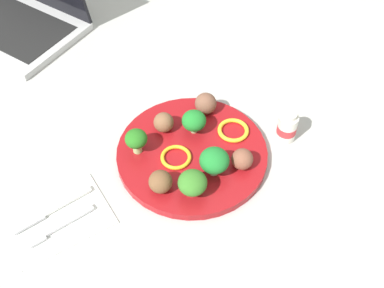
{
  "coord_description": "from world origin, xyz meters",
  "views": [
    {
      "loc": [
        0.3,
        0.49,
        0.72
      ],
      "look_at": [
        0.0,
        0.0,
        0.04
      ],
      "focal_mm": 45.8,
      "sensor_mm": 36.0,
      "label": 1
    }
  ],
  "objects_px": {
    "meatball_far_rim": "(242,159)",
    "meatball_center": "(161,182)",
    "broccoli_floret_near_rim": "(214,161)",
    "broccoli_floret_mid_right": "(136,139)",
    "fork": "(56,227)",
    "pepper_ring_center": "(234,132)",
    "napkin": "(57,218)",
    "knife": "(49,211)",
    "meatball_mid_right": "(206,103)",
    "yogurt_bottle": "(287,127)",
    "broccoli_floret_back_right": "(194,121)",
    "meatball_mid_left": "(164,122)",
    "laptop": "(16,10)",
    "broccoli_floret_front_right": "(192,183)",
    "plate": "(192,154)",
    "pepper_ring_mid_left": "(176,158)"
  },
  "relations": [
    {
      "from": "broccoli_floret_near_rim",
      "to": "meatball_mid_right",
      "type": "relative_size",
      "value": 1.29
    },
    {
      "from": "plate",
      "to": "yogurt_bottle",
      "type": "relative_size",
      "value": 4.16
    },
    {
      "from": "yogurt_bottle",
      "to": "broccoli_floret_front_right",
      "type": "bearing_deg",
      "value": 7.0
    },
    {
      "from": "meatball_center",
      "to": "broccoli_floret_near_rim",
      "type": "bearing_deg",
      "value": 169.82
    },
    {
      "from": "meatball_far_rim",
      "to": "meatball_center",
      "type": "height_order",
      "value": "meatball_center"
    },
    {
      "from": "broccoli_floret_near_rim",
      "to": "meatball_far_rim",
      "type": "xyz_separation_m",
      "value": [
        -0.05,
        0.01,
        -0.01
      ]
    },
    {
      "from": "broccoli_floret_near_rim",
      "to": "meatball_center",
      "type": "distance_m",
      "value": 0.1
    },
    {
      "from": "meatball_mid_right",
      "to": "broccoli_floret_mid_right",
      "type": "bearing_deg",
      "value": 7.6
    },
    {
      "from": "broccoli_floret_front_right",
      "to": "pepper_ring_mid_left",
      "type": "relative_size",
      "value": 0.9
    },
    {
      "from": "napkin",
      "to": "yogurt_bottle",
      "type": "height_order",
      "value": "yogurt_bottle"
    },
    {
      "from": "pepper_ring_center",
      "to": "fork",
      "type": "height_order",
      "value": "pepper_ring_center"
    },
    {
      "from": "plate",
      "to": "meatball_far_rim",
      "type": "xyz_separation_m",
      "value": [
        -0.06,
        0.08,
        0.03
      ]
    },
    {
      "from": "napkin",
      "to": "fork",
      "type": "relative_size",
      "value": 1.4
    },
    {
      "from": "broccoli_floret_near_rim",
      "to": "pepper_ring_center",
      "type": "distance_m",
      "value": 0.11
    },
    {
      "from": "pepper_ring_center",
      "to": "napkin",
      "type": "xyz_separation_m",
      "value": [
        0.36,
        -0.01,
        -0.02
      ]
    },
    {
      "from": "pepper_ring_mid_left",
      "to": "knife",
      "type": "height_order",
      "value": "pepper_ring_mid_left"
    },
    {
      "from": "meatball_far_rim",
      "to": "meatball_center",
      "type": "bearing_deg",
      "value": -11.96
    },
    {
      "from": "napkin",
      "to": "knife",
      "type": "distance_m",
      "value": 0.02
    },
    {
      "from": "meatball_far_rim",
      "to": "pepper_ring_center",
      "type": "xyz_separation_m",
      "value": [
        -0.03,
        -0.07,
        -0.02
      ]
    },
    {
      "from": "meatball_center",
      "to": "napkin",
      "type": "height_order",
      "value": "meatball_center"
    },
    {
      "from": "plate",
      "to": "broccoli_floret_front_right",
      "type": "relative_size",
      "value": 5.49
    },
    {
      "from": "meatball_mid_left",
      "to": "laptop",
      "type": "height_order",
      "value": "laptop"
    },
    {
      "from": "plate",
      "to": "broccoli_floret_front_right",
      "type": "distance_m",
      "value": 0.1
    },
    {
      "from": "meatball_mid_right",
      "to": "yogurt_bottle",
      "type": "bearing_deg",
      "value": 128.75
    },
    {
      "from": "fork",
      "to": "pepper_ring_mid_left",
      "type": "bearing_deg",
      "value": -176.35
    },
    {
      "from": "broccoli_floret_front_right",
      "to": "broccoli_floret_back_right",
      "type": "xyz_separation_m",
      "value": [
        -0.08,
        -0.12,
        -0.0
      ]
    },
    {
      "from": "broccoli_floret_mid_right",
      "to": "fork",
      "type": "bearing_deg",
      "value": 20.19
    },
    {
      "from": "napkin",
      "to": "laptop",
      "type": "relative_size",
      "value": 0.44
    },
    {
      "from": "meatball_mid_left",
      "to": "knife",
      "type": "xyz_separation_m",
      "value": [
        0.26,
        0.05,
        -0.03
      ]
    },
    {
      "from": "broccoli_floret_back_right",
      "to": "napkin",
      "type": "height_order",
      "value": "broccoli_floret_back_right"
    },
    {
      "from": "meatball_mid_left",
      "to": "meatball_center",
      "type": "distance_m",
      "value": 0.14
    },
    {
      "from": "broccoli_floret_mid_right",
      "to": "pepper_ring_center",
      "type": "xyz_separation_m",
      "value": [
        -0.18,
        0.06,
        -0.03
      ]
    },
    {
      "from": "meatball_mid_left",
      "to": "laptop",
      "type": "relative_size",
      "value": 0.1
    },
    {
      "from": "plate",
      "to": "broccoli_floret_mid_right",
      "type": "relative_size",
      "value": 5.49
    },
    {
      "from": "broccoli_floret_back_right",
      "to": "broccoli_floret_near_rim",
      "type": "bearing_deg",
      "value": 78.38
    },
    {
      "from": "knife",
      "to": "broccoli_floret_mid_right",
      "type": "bearing_deg",
      "value": -170.03
    },
    {
      "from": "broccoli_floret_mid_right",
      "to": "broccoli_floret_near_rim",
      "type": "relative_size",
      "value": 0.92
    },
    {
      "from": "broccoli_floret_front_right",
      "to": "laptop",
      "type": "bearing_deg",
      "value": -81.69
    },
    {
      "from": "plate",
      "to": "fork",
      "type": "relative_size",
      "value": 2.31
    },
    {
      "from": "broccoli_floret_back_right",
      "to": "meatball_center",
      "type": "relative_size",
      "value": 1.15
    },
    {
      "from": "knife",
      "to": "meatball_center",
      "type": "bearing_deg",
      "value": 160.72
    },
    {
      "from": "broccoli_floret_mid_right",
      "to": "knife",
      "type": "bearing_deg",
      "value": 9.97
    },
    {
      "from": "broccoli_floret_front_right",
      "to": "fork",
      "type": "distance_m",
      "value": 0.24
    },
    {
      "from": "meatball_mid_left",
      "to": "laptop",
      "type": "xyz_separation_m",
      "value": [
        0.12,
        -0.49,
        0.0
      ]
    },
    {
      "from": "meatball_mid_right",
      "to": "meatball_far_rim",
      "type": "distance_m",
      "value": 0.15
    },
    {
      "from": "meatball_far_rim",
      "to": "broccoli_floret_near_rim",
      "type": "bearing_deg",
      "value": -15.34
    },
    {
      "from": "broccoli_floret_back_right",
      "to": "meatball_far_rim",
      "type": "xyz_separation_m",
      "value": [
        -0.03,
        0.12,
        -0.01
      ]
    },
    {
      "from": "broccoli_floret_front_right",
      "to": "knife",
      "type": "bearing_deg",
      "value": -24.09
    },
    {
      "from": "meatball_mid_right",
      "to": "fork",
      "type": "distance_m",
      "value": 0.36
    },
    {
      "from": "meatball_mid_left",
      "to": "napkin",
      "type": "height_order",
      "value": "meatball_mid_left"
    }
  ]
}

